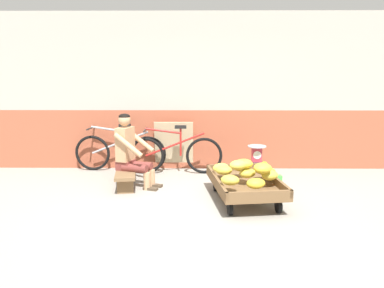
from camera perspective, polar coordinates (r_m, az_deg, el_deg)
ground_plane at (r=4.76m, az=0.42°, el=-11.52°), size 80.00×80.00×0.00m
back_wall at (r=7.27m, az=0.53°, el=7.56°), size 16.00×0.30×2.81m
banana_cart at (r=5.52m, az=7.63°, el=-5.80°), size 1.02×1.54×0.36m
banana_pile at (r=5.35m, az=8.10°, el=-3.88°), size 0.93×1.06×0.26m
low_bench at (r=6.29m, az=-9.51°, el=-4.20°), size 0.45×1.13×0.27m
vendor_seated at (r=6.16m, az=-8.90°, el=-0.97°), size 0.73×0.60×1.14m
plastic_crate at (r=6.53m, az=9.26°, el=-4.07°), size 0.36×0.28×0.30m
weighing_scale at (r=6.46m, az=9.34°, el=-1.48°), size 0.30×0.30×0.29m
bicycle_near_left at (r=7.19m, az=-10.38°, el=-1.10°), size 1.66×0.48×0.86m
bicycle_far_left at (r=6.89m, az=-2.51°, el=-1.44°), size 1.66×0.48×0.86m
sign_board at (r=7.19m, az=-2.63°, el=-0.22°), size 0.70×0.21×0.89m
shopping_bag at (r=6.09m, az=11.96°, el=-5.55°), size 0.18×0.12×0.24m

